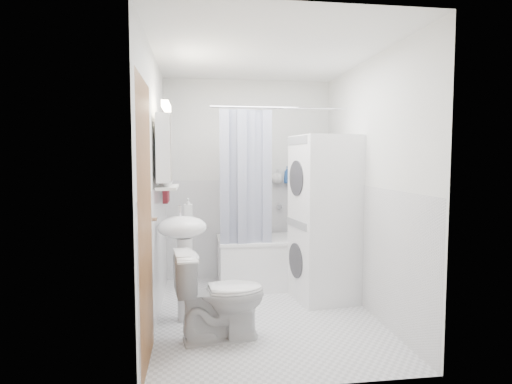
{
  "coord_description": "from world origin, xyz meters",
  "views": [
    {
      "loc": [
        -0.63,
        -3.87,
        1.46
      ],
      "look_at": [
        -0.07,
        0.15,
        1.14
      ],
      "focal_mm": 30.0,
      "sensor_mm": 36.0,
      "label": 1
    }
  ],
  "objects": [
    {
      "name": "floor",
      "position": [
        0.0,
        0.0,
        0.0
      ],
      "size": [
        2.6,
        2.6,
        0.0
      ],
      "primitive_type": "plane",
      "color": "silver",
      "rests_on": "ground"
    },
    {
      "name": "room_walls",
      "position": [
        0.0,
        0.0,
        1.49
      ],
      "size": [
        2.6,
        2.6,
        2.6
      ],
      "color": "silver",
      "rests_on": "ground"
    },
    {
      "name": "wainscot",
      "position": [
        0.0,
        0.29,
        0.6
      ],
      "size": [
        1.98,
        2.58,
        2.58
      ],
      "color": "white",
      "rests_on": "ground"
    },
    {
      "name": "door",
      "position": [
        -0.95,
        -0.55,
        1.0
      ],
      "size": [
        0.05,
        2.0,
        2.0
      ],
      "color": "brown",
      "rests_on": "ground"
    },
    {
      "name": "bathtub",
      "position": [
        0.33,
        0.92,
        0.3
      ],
      "size": [
        1.45,
        0.69,
        0.55
      ],
      "color": "white",
      "rests_on": "ground"
    },
    {
      "name": "tub_spout",
      "position": [
        0.53,
        1.25,
        0.87
      ],
      "size": [
        0.04,
        0.12,
        0.04
      ],
      "primitive_type": "cylinder",
      "rotation": [
        1.57,
        0.0,
        0.0
      ],
      "color": "silver",
      "rests_on": "room_walls"
    },
    {
      "name": "curtain_rod",
      "position": [
        0.33,
        0.64,
        2.0
      ],
      "size": [
        1.63,
        0.02,
        0.02
      ],
      "primitive_type": "cylinder",
      "rotation": [
        0.0,
        1.57,
        0.0
      ],
      "color": "silver",
      "rests_on": "room_walls"
    },
    {
      "name": "shower_curtain",
      "position": [
        -0.11,
        0.64,
        1.25
      ],
      "size": [
        0.55,
        0.02,
        1.45
      ],
      "color": "#141E47",
      "rests_on": "curtain_rod"
    },
    {
      "name": "sink",
      "position": [
        -0.75,
        -0.04,
        0.7
      ],
      "size": [
        0.44,
        0.37,
        1.04
      ],
      "color": "white",
      "rests_on": "ground"
    },
    {
      "name": "medicine_cabinet",
      "position": [
        -0.9,
        0.1,
        1.57
      ],
      "size": [
        0.13,
        0.5,
        0.71
      ],
      "color": "white",
      "rests_on": "room_walls"
    },
    {
      "name": "shelf",
      "position": [
        -0.89,
        0.1,
        1.2
      ],
      "size": [
        0.18,
        0.54,
        0.02
      ],
      "primitive_type": "cube",
      "color": "silver",
      "rests_on": "room_walls"
    },
    {
      "name": "shower_caddy",
      "position": [
        0.58,
        1.24,
        1.15
      ],
      "size": [
        0.22,
        0.06,
        0.02
      ],
      "primitive_type": "cube",
      "color": "silver",
      "rests_on": "room_walls"
    },
    {
      "name": "towel",
      "position": [
        -0.94,
        0.63,
        1.43
      ],
      "size": [
        0.07,
        0.34,
        0.83
      ],
      "color": "#57141E",
      "rests_on": "room_walls"
    },
    {
      "name": "washer_dryer",
      "position": [
        0.68,
        0.35,
        0.85
      ],
      "size": [
        0.68,
        0.67,
        1.69
      ],
      "rotation": [
        0.0,
        0.0,
        0.14
      ],
      "color": "white",
      "rests_on": "ground"
    },
    {
      "name": "toilet",
      "position": [
        -0.45,
        -0.49,
        0.36
      ],
      "size": [
        0.78,
        0.5,
        0.72
      ],
      "primitive_type": "imported",
      "rotation": [
        0.0,
        0.0,
        1.69
      ],
      "color": "white",
      "rests_on": "ground"
    },
    {
      "name": "soap_pump",
      "position": [
        -0.71,
        0.25,
        0.95
      ],
      "size": [
        0.08,
        0.17,
        0.08
      ],
      "primitive_type": "imported",
      "color": "gray",
      "rests_on": "sink"
    },
    {
      "name": "shelf_bottle",
      "position": [
        -0.89,
        -0.05,
        1.25
      ],
      "size": [
        0.07,
        0.18,
        0.07
      ],
      "primitive_type": "imported",
      "color": "gray",
      "rests_on": "shelf"
    },
    {
      "name": "shelf_cup",
      "position": [
        -0.89,
        0.22,
        1.26
      ],
      "size": [
        0.1,
        0.09,
        0.1
      ],
      "primitive_type": "imported",
      "color": "gray",
      "rests_on": "shelf"
    },
    {
      "name": "shampoo_a",
      "position": [
        0.35,
        1.24,
        1.23
      ],
      "size": [
        0.13,
        0.17,
        0.13
      ],
      "primitive_type": "imported",
      "color": "gray",
      "rests_on": "shower_caddy"
    },
    {
      "name": "shampoo_b",
      "position": [
        0.47,
        1.24,
        1.2
      ],
      "size": [
        0.08,
        0.21,
        0.08
      ],
      "primitive_type": "imported",
      "color": "#224A8B",
      "rests_on": "shower_caddy"
    }
  ]
}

